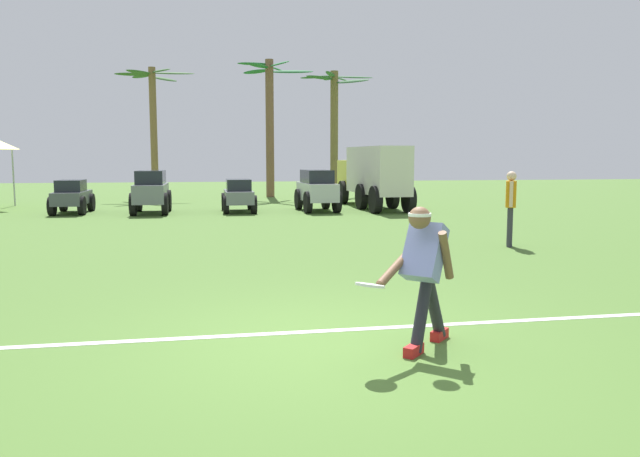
% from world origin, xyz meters
% --- Properties ---
extents(ground_plane, '(80.00, 80.00, 0.00)m').
position_xyz_m(ground_plane, '(0.00, 0.00, 0.00)').
color(ground_plane, '#496E2C').
extents(field_line_paint, '(19.09, 0.60, 0.01)m').
position_xyz_m(field_line_paint, '(0.00, 0.36, 0.00)').
color(field_line_paint, white).
rests_on(field_line_paint, ground_plane).
extents(frisbee_thrower, '(0.96, 0.76, 1.40)m').
position_xyz_m(frisbee_thrower, '(0.88, -0.43, 0.79)').
color(frisbee_thrower, '#23232D').
rests_on(frisbee_thrower, ground_plane).
extents(frisbee_in_flight, '(0.37, 0.37, 0.07)m').
position_xyz_m(frisbee_in_flight, '(0.25, -0.81, 0.74)').
color(frisbee_in_flight, white).
extents(teammate_near_sideline, '(0.32, 0.48, 1.56)m').
position_xyz_m(teammate_near_sideline, '(4.89, 5.95, 0.94)').
color(teammate_near_sideline, '#33333D').
rests_on(teammate_near_sideline, ground_plane).
extents(parked_car_slot_a, '(1.10, 2.21, 1.10)m').
position_xyz_m(parked_car_slot_a, '(-5.80, 15.33, 0.56)').
color(parked_car_slot_a, '#474C51').
rests_on(parked_car_slot_a, ground_plane).
extents(parked_car_slot_b, '(1.18, 2.36, 1.40)m').
position_xyz_m(parked_car_slot_b, '(-3.24, 14.95, 0.74)').
color(parked_car_slot_b, slate).
rests_on(parked_car_slot_b, ground_plane).
extents(parked_car_slot_c, '(1.13, 2.22, 1.10)m').
position_xyz_m(parked_car_slot_c, '(-0.40, 15.01, 0.56)').
color(parked_car_slot_c, slate).
rests_on(parked_car_slot_c, ground_plane).
extents(parked_car_slot_d, '(1.31, 2.41, 1.40)m').
position_xyz_m(parked_car_slot_d, '(2.25, 14.90, 0.74)').
color(parked_car_slot_d, '#B7BABF').
rests_on(parked_car_slot_d, ground_plane).
extents(box_truck, '(1.66, 5.96, 2.20)m').
position_xyz_m(box_truck, '(4.46, 15.98, 1.23)').
color(box_truck, yellow).
rests_on(box_truck, ground_plane).
extents(palm_tree_far_left, '(3.45, 2.63, 5.74)m').
position_xyz_m(palm_tree_far_left, '(-3.84, 22.65, 3.52)').
color(palm_tree_far_left, brown).
rests_on(palm_tree_far_left, ground_plane).
extents(palm_tree_left_of_centre, '(3.43, 3.30, 6.19)m').
position_xyz_m(palm_tree_left_of_centre, '(1.30, 22.59, 3.61)').
color(palm_tree_left_of_centre, brown).
rests_on(palm_tree_left_of_centre, ground_plane).
extents(palm_tree_right_of_centre, '(3.53, 3.34, 5.93)m').
position_xyz_m(palm_tree_right_of_centre, '(4.54, 23.97, 3.56)').
color(palm_tree_right_of_centre, brown).
rests_on(palm_tree_right_of_centre, ground_plane).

